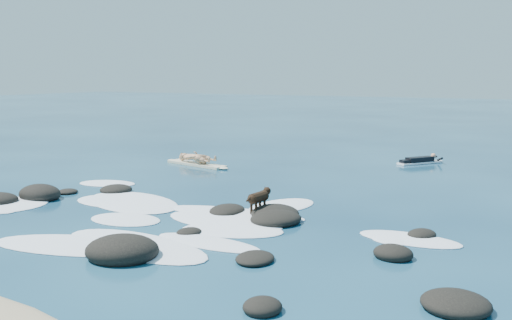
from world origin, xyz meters
The scene contains 6 objects.
ground centered at (0.00, 0.00, 0.00)m, with size 160.00×160.00×0.00m, color #0A2642.
reef_rocks centered at (-1.20, -1.65, 0.11)m, with size 14.15×7.10×0.61m.
breaking_foam centered at (-0.96, -0.66, 0.01)m, with size 14.15×7.91×0.12m.
standing_surfer_rig centered at (-4.81, 6.83, 0.78)m, with size 3.44×1.22×1.97m.
paddling_surfer_rig centered at (2.94, 11.60, 0.13)m, with size 1.63×1.98×0.38m.
dog centered at (1.27, 0.88, 0.47)m, with size 0.35×1.12×0.71m.
Camera 1 is at (8.11, -11.75, 3.59)m, focal length 40.00 mm.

